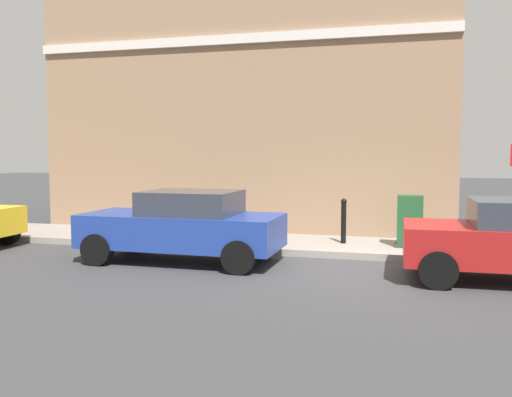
{
  "coord_description": "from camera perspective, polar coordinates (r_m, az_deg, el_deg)",
  "views": [
    {
      "loc": [
        -10.68,
        -0.89,
        2.27
      ],
      "look_at": [
        1.41,
        2.5,
        1.2
      ],
      "focal_mm": 38.9,
      "sensor_mm": 36.0,
      "label": 1
    }
  ],
  "objects": [
    {
      "name": "bollard_near_cabinet",
      "position": [
        12.95,
        9.0,
        -2.13
      ],
      "size": [
        0.14,
        0.14,
        1.04
      ],
      "color": "black",
      "rests_on": "sidewalk"
    },
    {
      "name": "sidewalk",
      "position": [
        14.64,
        -12.63,
        -3.87
      ],
      "size": [
        2.29,
        30.0,
        0.15
      ],
      "primitive_type": "cube",
      "color": "gray",
      "rests_on": "ground"
    },
    {
      "name": "utility_cabinet",
      "position": [
        12.77,
        15.54,
        -2.45
      ],
      "size": [
        0.46,
        0.61,
        1.15
      ],
      "color": "#1E4C28",
      "rests_on": "sidewalk"
    },
    {
      "name": "ground",
      "position": [
        10.96,
        10.76,
        -7.17
      ],
      "size": [
        80.0,
        80.0,
        0.0
      ],
      "primitive_type": "plane",
      "color": "#38383A"
    },
    {
      "name": "corner_building",
      "position": [
        18.2,
        1.25,
        9.46
      ],
      "size": [
        7.48,
        11.26,
        7.45
      ],
      "color": "#937256",
      "rests_on": "ground"
    },
    {
      "name": "car_blue",
      "position": [
        11.44,
        -7.44,
        -2.76
      ],
      "size": [
        1.83,
        4.07,
        1.47
      ],
      "rotation": [
        0.0,
        0.0,
        1.57
      ],
      "color": "navy",
      "rests_on": "ground"
    }
  ]
}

